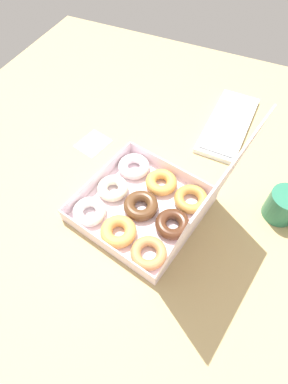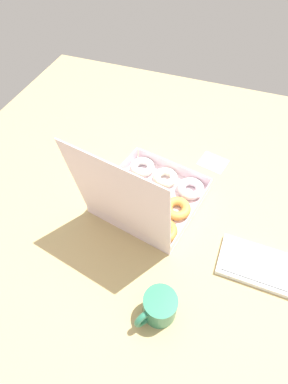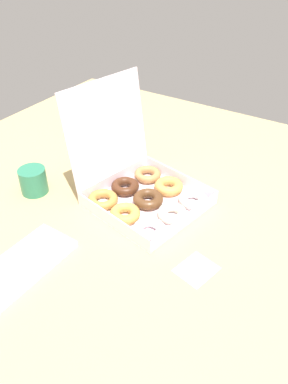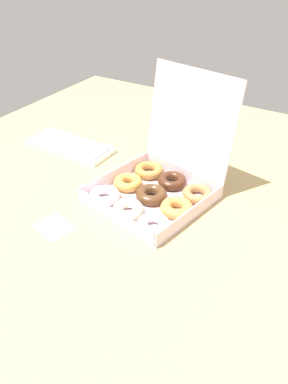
% 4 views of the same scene
% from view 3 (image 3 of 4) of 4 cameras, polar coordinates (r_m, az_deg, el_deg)
% --- Properties ---
extents(ground_plane, '(1.80, 1.80, 0.02)m').
position_cam_3_polar(ground_plane, '(1.26, -1.79, -2.49)').
color(ground_plane, tan).
extents(donut_box, '(0.40, 0.44, 0.38)m').
position_cam_3_polar(donut_box, '(1.25, -0.12, 0.01)').
color(donut_box, white).
rests_on(donut_box, ground_plane).
extents(keyboard, '(0.36, 0.15, 0.02)m').
position_cam_3_polar(keyboard, '(1.09, -19.29, -11.42)').
color(keyboard, white).
rests_on(keyboard, ground_plane).
extents(coffee_mug, '(0.10, 0.12, 0.09)m').
position_cam_3_polar(coffee_mug, '(1.35, -16.55, 1.80)').
color(coffee_mug, '#2C7959').
rests_on(coffee_mug, ground_plane).
extents(paper_napkin, '(0.12, 0.11, 0.00)m').
position_cam_3_polar(paper_napkin, '(1.06, 7.99, -11.59)').
color(paper_napkin, white).
rests_on(paper_napkin, ground_plane).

